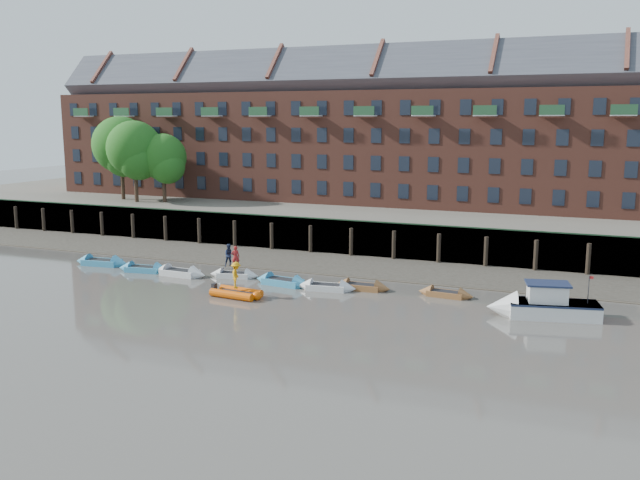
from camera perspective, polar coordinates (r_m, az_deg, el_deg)
The scene contains 20 objects.
ground at distance 43.21m, azimuth -9.75°, elevation -6.54°, with size 220.00×220.00×0.00m, color #55514A.
foreshore at distance 58.74m, azimuth -0.45°, elevation -1.92°, with size 110.00×8.00×0.50m, color #3D382F.
mud_band at distance 55.69m, azimuth -1.80°, elevation -2.60°, with size 110.00×1.60×0.10m, color #4C4336.
river_wall at distance 62.43m, azimuth 1.10°, elevation 0.30°, with size 110.00×1.23×3.30m.
bank_terrace at distance 75.13m, azimuth 4.86°, elevation 1.95°, with size 110.00×28.00×3.20m, color #5E594D.
apartment_terrace at distance 75.31m, azimuth 5.22°, elevation 10.54°, with size 80.60×15.56×20.98m.
tree_cluster at distance 78.61m, azimuth -15.34°, elevation 7.42°, with size 11.76×7.74×9.40m.
rowboat_0 at distance 60.59m, azimuth -17.90°, elevation -1.80°, with size 5.09×2.00×1.44m.
rowboat_1 at distance 57.07m, azimuth -14.61°, elevation -2.38°, with size 4.63×1.92×1.30m.
rowboat_2 at distance 55.01m, azimuth -11.72°, elevation -2.71°, with size 4.84×1.59×1.39m.
rowboat_3 at distance 53.73m, azimuth -7.24°, elevation -2.93°, with size 4.13×1.84×1.16m.
rowboat_4 at distance 50.98m, azimuth -3.16°, elevation -3.54°, with size 4.85×1.95×1.37m.
rowboat_5 at distance 49.39m, azimuth 0.54°, elevation -3.99°, with size 4.55×1.87×1.28m.
rowboat_6 at distance 49.61m, azimuth 3.54°, elevation -3.95°, with size 4.31×1.39×1.24m.
rowboat_7 at distance 48.43m, azimuth 10.54°, elevation -4.48°, with size 4.04×1.45×1.15m.
rib_tender at distance 47.83m, azimuth -6.91°, elevation -4.47°, with size 3.83×2.11×0.65m.
motor_launch at distance 44.97m, azimuth 17.65°, elevation -5.26°, with size 7.16×3.64×2.82m.
person_rower_a at distance 53.33m, azimuth -7.13°, elevation -1.42°, with size 0.64×0.42×1.76m, color maroon.
person_rower_b at distance 53.89m, azimuth -7.63°, elevation -1.29°, with size 0.88×0.68×1.81m, color #19233F.
person_rib_crew at distance 47.71m, azimuth -7.08°, elevation -2.95°, with size 1.21×0.69×1.87m, color orange.
Camera 1 is at (22.16, -34.98, 12.35)m, focal length 38.00 mm.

